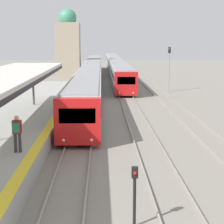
% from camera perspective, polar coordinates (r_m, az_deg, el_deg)
% --- Properties ---
extents(person_on_platform, '(0.40, 0.40, 1.66)m').
position_cam_1_polar(person_on_platform, '(16.92, -14.29, -2.79)').
color(person_on_platform, '#2D2D33').
rests_on(person_on_platform, station_platform).
extents(train_near, '(2.55, 67.19, 2.95)m').
position_cam_1_polar(train_near, '(53.49, -3.01, 6.07)').
color(train_near, red).
rests_on(train_near, ground_plane).
extents(train_far, '(2.47, 66.31, 2.89)m').
position_cam_1_polar(train_far, '(72.29, 0.47, 7.21)').
color(train_far, red).
rests_on(train_far, ground_plane).
extents(signal_post_near, '(0.20, 0.21, 1.99)m').
position_cam_1_polar(signal_post_near, '(11.99, 3.47, -11.79)').
color(signal_post_near, black).
rests_on(signal_post_near, ground_plane).
extents(signal_mast_far, '(0.28, 0.29, 5.27)m').
position_cam_1_polar(signal_mast_far, '(45.22, 8.70, 7.26)').
color(signal_mast_far, gray).
rests_on(signal_mast_far, ground_plane).
extents(distant_domed_building, '(4.00, 4.00, 11.39)m').
position_cam_1_polar(distant_domed_building, '(64.80, -6.70, 10.09)').
color(distant_domed_building, gray).
rests_on(distant_domed_building, ground_plane).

